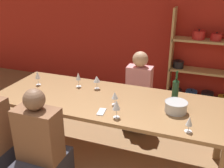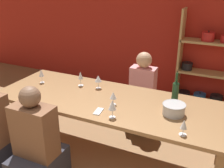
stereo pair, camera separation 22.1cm
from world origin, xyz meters
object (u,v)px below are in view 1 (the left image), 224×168
wine_glass_empty_a (115,96)px  person_far_a (139,99)px  wine_glass_white_a (97,79)px  wine_glass_red_b (78,77)px  wine_bottle_green (175,89)px  mixing_bowl (176,106)px  wine_glass_red_a (189,122)px  shelf_unit (203,67)px  wine_glass_white_b (38,75)px  wine_glass_empty_b (116,105)px  person_near_a (42,159)px  dining_table (109,105)px  cell_phone (101,112)px

wine_glass_empty_a → person_far_a: size_ratio=0.13×
person_far_a → wine_glass_white_a: bearing=55.8°
wine_glass_red_b → person_far_a: 1.00m
wine_bottle_green → wine_glass_white_a: wine_bottle_green is taller
mixing_bowl → wine_glass_white_a: size_ratio=1.40×
wine_bottle_green → wine_glass_red_a: bearing=-70.7°
wine_bottle_green → person_far_a: 0.95m
wine_glass_white_a → wine_glass_red_a: wine_glass_white_a is taller
shelf_unit → wine_glass_empty_a: bearing=-111.6°
mixing_bowl → wine_glass_white_b: bearing=176.3°
wine_glass_empty_b → person_near_a: person_near_a is taller
dining_table → mixing_bowl: mixing_bowl is taller
wine_glass_red_b → person_near_a: person_near_a is taller
wine_bottle_green → wine_glass_white_a: bearing=179.3°
shelf_unit → wine_bottle_green: shelf_unit is taller
dining_table → mixing_bowl: size_ratio=11.25×
person_near_a → person_far_a: 1.71m
shelf_unit → wine_bottle_green: 1.85m
mixing_bowl → person_far_a: (-0.61, 0.85, -0.41)m
dining_table → wine_glass_empty_a: 0.24m
shelf_unit → person_far_a: shelf_unit is taller
wine_glass_empty_a → person_near_a: 0.98m
wine_glass_empty_a → wine_glass_white_b: wine_glass_white_b is taller
dining_table → person_far_a: (0.14, 0.81, -0.27)m
person_near_a → wine_bottle_green: bearing=43.0°
wine_glass_red_a → wine_glass_empty_b: 0.70m
wine_glass_red_a → cell_phone: size_ratio=0.97×
wine_glass_red_a → person_near_a: (-1.31, -0.43, -0.45)m
mixing_bowl → person_near_a: (-1.15, -0.77, -0.41)m
cell_phone → wine_bottle_green: bearing=38.6°
shelf_unit → person_far_a: size_ratio=1.40×
shelf_unit → wine_glass_red_a: (-0.04, -2.40, 0.25)m
dining_table → wine_glass_empty_b: wine_glass_empty_b is taller
shelf_unit → wine_glass_empty_b: bearing=-107.1°
cell_phone → wine_glass_empty_a: bearing=71.4°
wine_glass_red_b → person_near_a: 1.13m
shelf_unit → mixing_bowl: (-0.20, -2.06, 0.21)m
wine_glass_empty_a → mixing_bowl: bearing=6.1°
dining_table → person_near_a: size_ratio=2.28×
wine_glass_white_b → cell_phone: wine_glass_white_b is taller
cell_phone → person_near_a: size_ratio=0.13×
wine_glass_white_a → cell_phone: size_ratio=1.08×
wine_glass_white_b → wine_glass_empty_b: (1.23, -0.44, 0.01)m
shelf_unit → dining_table: (-0.95, -2.03, 0.07)m
wine_bottle_green → person_near_a: size_ratio=0.30×
wine_glass_empty_a → cell_phone: 0.25m
wine_glass_white_b → person_near_a: size_ratio=0.16×
shelf_unit → wine_glass_red_a: 2.41m
wine_glass_empty_b → cell_phone: (-0.18, 0.04, -0.13)m
wine_glass_white_b → person_far_a: size_ratio=0.16×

